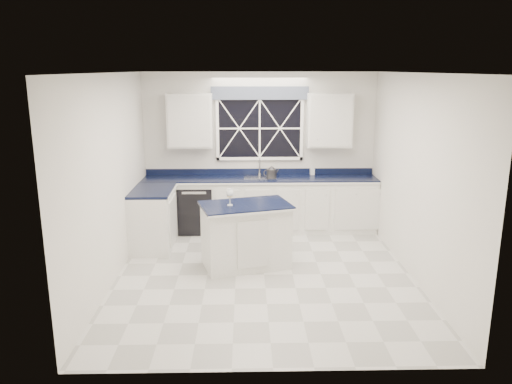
{
  "coord_description": "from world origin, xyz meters",
  "views": [
    {
      "loc": [
        -0.25,
        -6.36,
        2.76
      ],
      "look_at": [
        -0.1,
        0.4,
        1.07
      ],
      "focal_mm": 35.0,
      "sensor_mm": 36.0,
      "label": 1
    }
  ],
  "objects_px": {
    "faucet": "(260,166)",
    "soap_bottle": "(312,170)",
    "wine_glass": "(230,194)",
    "kettle": "(271,172)",
    "dishwasher": "(196,208)",
    "island": "(246,235)"
  },
  "relations": [
    {
      "from": "dishwasher",
      "to": "wine_glass",
      "type": "xyz_separation_m",
      "value": [
        0.63,
        -1.66,
        0.66
      ]
    },
    {
      "from": "dishwasher",
      "to": "kettle",
      "type": "relative_size",
      "value": 2.99
    },
    {
      "from": "dishwasher",
      "to": "faucet",
      "type": "height_order",
      "value": "faucet"
    },
    {
      "from": "wine_glass",
      "to": "soap_bottle",
      "type": "relative_size",
      "value": 1.43
    },
    {
      "from": "faucet",
      "to": "soap_bottle",
      "type": "bearing_deg",
      "value": 1.59
    },
    {
      "from": "island",
      "to": "wine_glass",
      "type": "distance_m",
      "value": 0.65
    },
    {
      "from": "faucet",
      "to": "island",
      "type": "height_order",
      "value": "faucet"
    },
    {
      "from": "faucet",
      "to": "wine_glass",
      "type": "bearing_deg",
      "value": -104.14
    },
    {
      "from": "faucet",
      "to": "wine_glass",
      "type": "relative_size",
      "value": 1.29
    },
    {
      "from": "kettle",
      "to": "island",
      "type": "bearing_deg",
      "value": -122.14
    },
    {
      "from": "faucet",
      "to": "soap_bottle",
      "type": "height_order",
      "value": "faucet"
    },
    {
      "from": "island",
      "to": "kettle",
      "type": "height_order",
      "value": "kettle"
    },
    {
      "from": "faucet",
      "to": "soap_bottle",
      "type": "distance_m",
      "value": 0.93
    },
    {
      "from": "kettle",
      "to": "dishwasher",
      "type": "bearing_deg",
      "value": 164.59
    },
    {
      "from": "soap_bottle",
      "to": "faucet",
      "type": "bearing_deg",
      "value": -178.41
    },
    {
      "from": "wine_glass",
      "to": "island",
      "type": "bearing_deg",
      "value": 14.89
    },
    {
      "from": "island",
      "to": "wine_glass",
      "type": "bearing_deg",
      "value": 179.11
    },
    {
      "from": "dishwasher",
      "to": "island",
      "type": "xyz_separation_m",
      "value": [
        0.85,
        -1.6,
        0.05
      ]
    },
    {
      "from": "faucet",
      "to": "kettle",
      "type": "bearing_deg",
      "value": -39.49
    },
    {
      "from": "wine_glass",
      "to": "soap_bottle",
      "type": "xyz_separation_m",
      "value": [
        1.39,
        1.88,
        -0.05
      ]
    },
    {
      "from": "wine_glass",
      "to": "faucet",
      "type": "bearing_deg",
      "value": 75.86
    },
    {
      "from": "dishwasher",
      "to": "faucet",
      "type": "bearing_deg",
      "value": 10.02
    }
  ]
}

